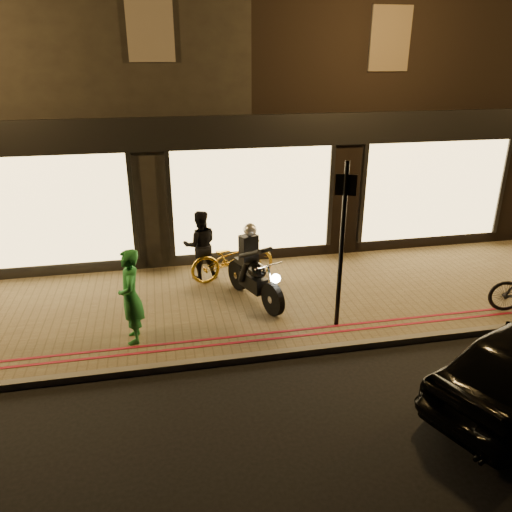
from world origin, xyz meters
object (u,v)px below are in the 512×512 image
Objects in this scene: motorcycle at (253,272)px; bicycle_gold at (232,259)px; person_green at (131,297)px; sign_post at (342,238)px.

bicycle_gold is at bearing 82.79° from motorcycle.
motorcycle is 1.12× the size of person_green.
person_green is at bearing -175.76° from motorcycle.
person_green is at bearing 177.03° from sign_post.
bicycle_gold is 2.97m from person_green.
sign_post is at bearing -64.15° from motorcycle.
motorcycle is 1.11m from bicycle_gold.
bicycle_gold is at bearing 123.80° from sign_post.
bicycle_gold is (-1.55, 2.32, -1.19)m from sign_post.
person_green is at bearing 127.89° from bicycle_gold.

